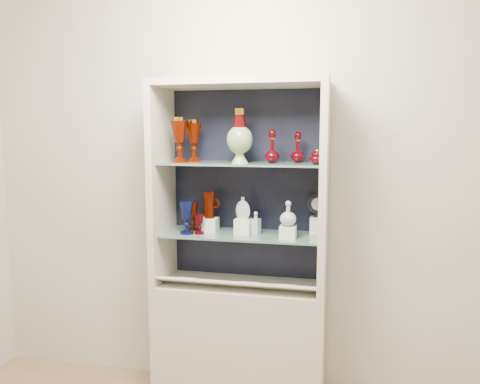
% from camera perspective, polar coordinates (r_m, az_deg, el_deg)
% --- Properties ---
extents(wall_back, '(3.50, 0.02, 2.80)m').
position_cam_1_polar(wall_back, '(2.92, 0.93, 2.49)').
color(wall_back, beige).
rests_on(wall_back, ground).
extents(cabinet_base, '(1.00, 0.40, 0.75)m').
position_cam_1_polar(cabinet_base, '(2.97, 0.00, -17.96)').
color(cabinet_base, beige).
rests_on(cabinet_base, ground).
extents(cabinet_back_panel, '(0.98, 0.02, 1.15)m').
position_cam_1_polar(cabinet_back_panel, '(2.89, 0.81, 0.96)').
color(cabinet_back_panel, black).
rests_on(cabinet_back_panel, cabinet_base).
extents(cabinet_side_left, '(0.04, 0.40, 1.15)m').
position_cam_1_polar(cabinet_side_left, '(2.85, -9.47, 0.76)').
color(cabinet_side_left, beige).
rests_on(cabinet_side_left, cabinet_base).
extents(cabinet_side_right, '(0.04, 0.40, 1.15)m').
position_cam_1_polar(cabinet_side_right, '(2.65, 10.20, 0.25)').
color(cabinet_side_right, beige).
rests_on(cabinet_side_right, cabinet_base).
extents(cabinet_top_cap, '(1.00, 0.40, 0.04)m').
position_cam_1_polar(cabinet_top_cap, '(2.70, 0.00, 13.15)').
color(cabinet_top_cap, beige).
rests_on(cabinet_top_cap, cabinet_side_left).
extents(shelf_lower, '(0.92, 0.34, 0.01)m').
position_cam_1_polar(shelf_lower, '(2.78, 0.09, -5.20)').
color(shelf_lower, slate).
rests_on(shelf_lower, cabinet_side_left).
extents(shelf_upper, '(0.92, 0.34, 0.01)m').
position_cam_1_polar(shelf_upper, '(2.72, 0.09, 3.49)').
color(shelf_upper, slate).
rests_on(shelf_upper, cabinet_side_left).
extents(label_ledge, '(0.92, 0.17, 0.09)m').
position_cam_1_polar(label_ledge, '(2.72, -0.51, -11.21)').
color(label_ledge, beige).
rests_on(label_ledge, cabinet_base).
extents(label_card_0, '(0.10, 0.06, 0.03)m').
position_cam_1_polar(label_card_0, '(2.70, 1.33, -11.03)').
color(label_card_0, white).
rests_on(label_card_0, label_ledge).
extents(label_card_1, '(0.10, 0.06, 0.03)m').
position_cam_1_polar(label_card_1, '(2.79, -6.23, -10.46)').
color(label_card_1, white).
rests_on(label_card_1, label_ledge).
extents(label_card_2, '(0.10, 0.06, 0.03)m').
position_cam_1_polar(label_card_2, '(2.67, 5.76, -11.28)').
color(label_card_2, white).
rests_on(label_card_2, label_ledge).
extents(pedestal_lamp_left, '(0.11, 0.11, 0.25)m').
position_cam_1_polar(pedestal_lamp_left, '(2.82, -5.64, 6.24)').
color(pedestal_lamp_left, '#420C00').
rests_on(pedestal_lamp_left, shelf_upper).
extents(pedestal_lamp_right, '(0.11, 0.11, 0.26)m').
position_cam_1_polar(pedestal_lamp_right, '(2.76, -7.39, 6.32)').
color(pedestal_lamp_right, '#420C00').
rests_on(pedestal_lamp_right, shelf_upper).
extents(enamel_urn, '(0.16, 0.16, 0.31)m').
position_cam_1_polar(enamel_urn, '(2.69, -0.04, 6.86)').
color(enamel_urn, '#104D1A').
rests_on(enamel_urn, shelf_upper).
extents(ruby_decanter_a, '(0.10, 0.10, 0.21)m').
position_cam_1_polar(ruby_decanter_a, '(2.67, 3.95, 5.83)').
color(ruby_decanter_a, '#450006').
rests_on(ruby_decanter_a, shelf_upper).
extents(ruby_decanter_b, '(0.10, 0.10, 0.19)m').
position_cam_1_polar(ruby_decanter_b, '(2.72, 7.05, 5.56)').
color(ruby_decanter_b, '#450006').
rests_on(ruby_decanter_b, shelf_upper).
extents(lidded_bowl, '(0.08, 0.08, 0.09)m').
position_cam_1_polar(lidded_bowl, '(2.58, 9.35, 4.28)').
color(lidded_bowl, '#450006').
rests_on(lidded_bowl, shelf_upper).
extents(cobalt_goblet, '(0.10, 0.10, 0.19)m').
position_cam_1_polar(cobalt_goblet, '(2.77, -6.53, -3.14)').
color(cobalt_goblet, '#080F3E').
rests_on(cobalt_goblet, shelf_lower).
extents(ruby_goblet_tall, '(0.07, 0.07, 0.17)m').
position_cam_1_polar(ruby_goblet_tall, '(2.87, -5.77, -2.93)').
color(ruby_goblet_tall, '#420C00').
rests_on(ruby_goblet_tall, shelf_lower).
extents(ruby_goblet_small, '(0.07, 0.07, 0.12)m').
position_cam_1_polar(ruby_goblet_small, '(2.76, -4.97, -3.92)').
color(ruby_goblet_small, '#450006').
rests_on(ruby_goblet_small, shelf_lower).
extents(riser_ruby_pitcher, '(0.10, 0.10, 0.08)m').
position_cam_1_polar(riser_ruby_pitcher, '(2.84, -3.75, -3.97)').
color(riser_ruby_pitcher, silver).
rests_on(riser_ruby_pitcher, shelf_lower).
extents(ruby_pitcher, '(0.13, 0.10, 0.16)m').
position_cam_1_polar(ruby_pitcher, '(2.82, -3.77, -1.53)').
color(ruby_pitcher, '#420C00').
rests_on(ruby_pitcher, riser_ruby_pitcher).
extents(clear_square_bottle, '(0.06, 0.06, 0.13)m').
position_cam_1_polar(clear_square_bottle, '(2.75, 1.94, -3.78)').
color(clear_square_bottle, '#A3ADBB').
rests_on(clear_square_bottle, shelf_lower).
extents(riser_flat_flask, '(0.09, 0.09, 0.09)m').
position_cam_1_polar(riser_flat_flask, '(2.75, 0.35, -4.22)').
color(riser_flat_flask, silver).
rests_on(riser_flat_flask, shelf_lower).
extents(flat_flask, '(0.10, 0.07, 0.13)m').
position_cam_1_polar(flat_flask, '(2.73, 0.35, -1.92)').
color(flat_flask, '#B1BAC4').
rests_on(flat_flask, riser_flat_flask).
extents(riser_clear_round_decanter, '(0.09, 0.09, 0.07)m').
position_cam_1_polar(riser_clear_round_decanter, '(2.66, 5.85, -4.90)').
color(riser_clear_round_decanter, silver).
rests_on(riser_clear_round_decanter, shelf_lower).
extents(clear_round_decanter, '(0.12, 0.12, 0.14)m').
position_cam_1_polar(clear_round_decanter, '(2.64, 5.88, -2.69)').
color(clear_round_decanter, '#A3ADBB').
rests_on(clear_round_decanter, riser_clear_round_decanter).
extents(riser_cameo_medallion, '(0.08, 0.08, 0.10)m').
position_cam_1_polar(riser_cameo_medallion, '(2.80, 9.36, -4.03)').
color(riser_cameo_medallion, silver).
rests_on(riser_cameo_medallion, shelf_lower).
extents(cameo_medallion, '(0.13, 0.07, 0.14)m').
position_cam_1_polar(cameo_medallion, '(2.78, 9.41, -1.57)').
color(cameo_medallion, black).
rests_on(cameo_medallion, riser_cameo_medallion).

